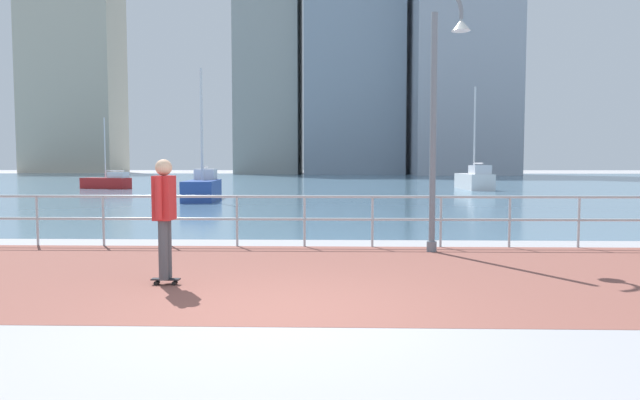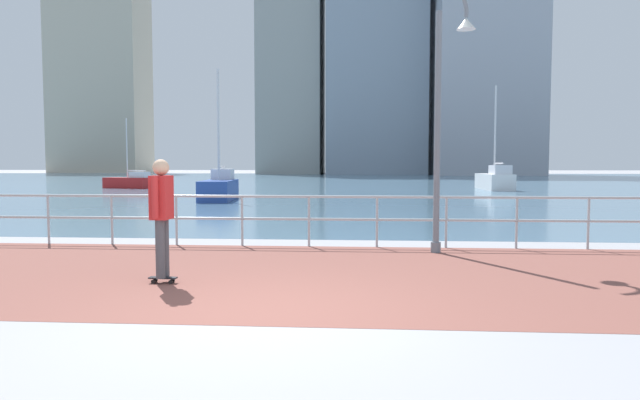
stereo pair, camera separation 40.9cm
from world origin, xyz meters
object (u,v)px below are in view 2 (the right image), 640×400
object	(u,v)px
lamppost	(446,103)
sailboat_blue	(220,187)
sailboat_navy	(129,182)
sailboat_gray	(495,180)
skateboarder	(162,209)

from	to	relation	value
lamppost	sailboat_blue	distance (m)	17.43
sailboat_blue	sailboat_navy	distance (m)	15.30
sailboat_gray	sailboat_navy	xyz separation A→B (m)	(-25.26, 0.46, -0.19)
lamppost	sailboat_blue	bearing A→B (deg)	118.72
skateboarder	sailboat_gray	distance (m)	32.01
skateboarder	sailboat_blue	world-z (taller)	sailboat_blue
lamppost	sailboat_blue	world-z (taller)	sailboat_blue
lamppost	sailboat_gray	xyz separation A→B (m)	(7.39, 26.63, -2.20)
skateboarder	lamppost	bearing A→B (deg)	35.01
skateboarder	sailboat_blue	bearing A→B (deg)	101.94
sailboat_gray	sailboat_navy	size ratio (longest dim) A/B	1.40
skateboarder	sailboat_blue	distance (m)	18.67
skateboarder	sailboat_gray	world-z (taller)	sailboat_gray
skateboarder	sailboat_blue	xyz separation A→B (m)	(-3.86, 18.26, -0.48)
skateboarder	sailboat_navy	xyz separation A→B (m)	(-13.43, 30.20, -0.60)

